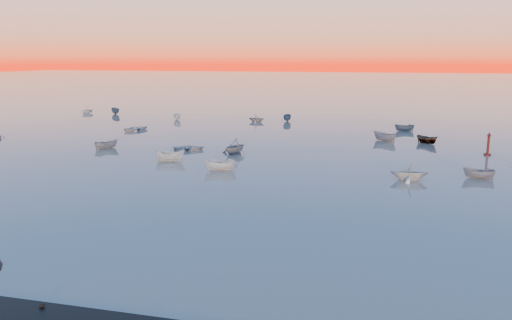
% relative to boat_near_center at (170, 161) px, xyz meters
% --- Properties ---
extents(ground, '(600.00, 600.00, 0.00)m').
position_rel_boat_near_center_xyz_m(ground, '(12.06, 67.57, 0.00)').
color(ground, '#6F665D').
rests_on(ground, ground).
extents(mud_lobes, '(140.00, 6.00, 0.07)m').
position_rel_boat_near_center_xyz_m(mud_lobes, '(12.06, -33.43, 0.01)').
color(mud_lobes, black).
rests_on(mud_lobes, ground).
extents(moored_fleet, '(124.00, 58.00, 1.20)m').
position_rel_boat_near_center_xyz_m(moored_fleet, '(12.06, 20.57, 0.00)').
color(moored_fleet, silver).
rests_on(moored_fleet, ground).
extents(boat_near_center, '(2.11, 3.89, 1.28)m').
position_rel_boat_near_center_xyz_m(boat_near_center, '(0.00, 0.00, 0.00)').
color(boat_near_center, silver).
rests_on(boat_near_center, ground).
extents(channel_marker, '(0.88, 0.88, 3.13)m').
position_rel_boat_near_center_xyz_m(channel_marker, '(38.85, 13.31, 1.24)').
color(channel_marker, '#45110E').
rests_on(channel_marker, ground).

